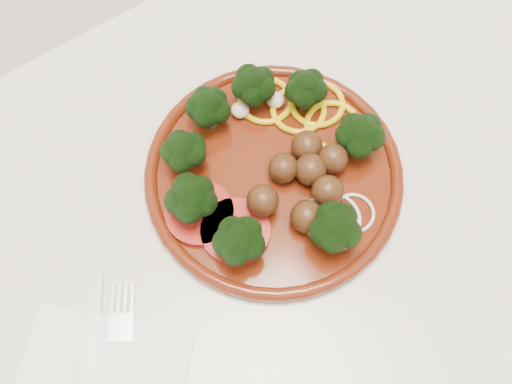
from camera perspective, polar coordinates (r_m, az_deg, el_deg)
counter at (r=1.06m, az=5.51°, el=-6.72°), size 2.40×0.60×0.90m
plate at (r=0.60m, az=1.59°, el=2.50°), size 0.28×0.28×0.06m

